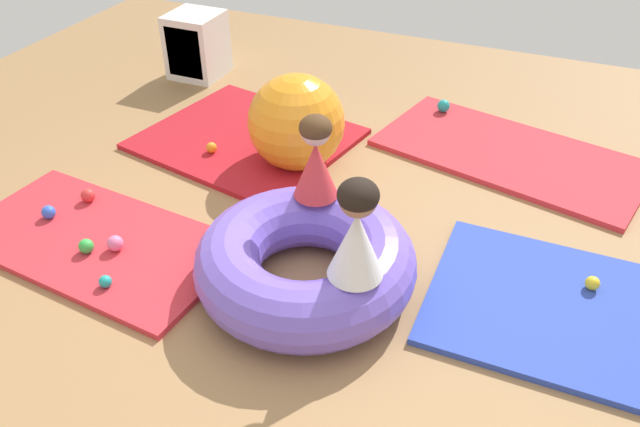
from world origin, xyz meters
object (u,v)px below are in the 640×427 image
at_px(play_ball_teal, 444,106).
at_px(play_ball_pink, 115,243).
at_px(child_in_red, 316,158).
at_px(child_in_white, 357,231).
at_px(exercise_ball_large, 296,122).
at_px(play_ball_blue, 49,212).
at_px(play_ball_teal_second, 105,281).
at_px(play_ball_green, 86,246).
at_px(storage_cube, 195,46).
at_px(play_ball_red, 88,195).
at_px(play_ball_orange, 211,148).
at_px(play_ball_yellow, 592,283).
at_px(inflatable_cushion, 305,262).

height_order(play_ball_teal, play_ball_pink, play_ball_teal).
bearing_deg(child_in_red, play_ball_pink, -33.02).
height_order(child_in_white, exercise_ball_large, child_in_white).
xyz_separation_m(child_in_white, play_ball_blue, (-2.05, 0.09, -0.53)).
bearing_deg(play_ball_teal_second, play_ball_green, 145.88).
height_order(play_ball_teal_second, storage_cube, storage_cube).
distance_m(play_ball_teal, play_ball_teal_second, 2.99).
height_order(play_ball_red, play_ball_teal_second, play_ball_red).
distance_m(child_in_red, storage_cube, 2.71).
bearing_deg(child_in_red, play_ball_teal_second, -17.97).
bearing_deg(child_in_red, play_ball_blue, -45.45).
xyz_separation_m(play_ball_orange, storage_cube, (-0.86, 1.21, 0.20)).
relative_size(child_in_white, play_ball_blue, 6.26).
bearing_deg(play_ball_yellow, child_in_white, -146.65).
relative_size(play_ball_red, play_ball_pink, 0.94).
xyz_separation_m(child_in_white, play_ball_orange, (-1.53, 1.18, -0.54)).
bearing_deg(storage_cube, play_ball_pink, -68.76).
relative_size(inflatable_cushion, play_ball_red, 13.32).
distance_m(play_ball_green, play_ball_teal_second, 0.35).
xyz_separation_m(inflatable_cushion, play_ball_yellow, (1.44, 0.55, -0.10)).
height_order(play_ball_orange, play_ball_teal_second, play_ball_orange).
distance_m(play_ball_teal, play_ball_red, 2.79).
relative_size(child_in_white, play_ball_orange, 6.81).
relative_size(play_ball_orange, play_ball_pink, 0.82).
distance_m(play_ball_green, storage_cube, 2.61).
height_order(play_ball_red, play_ball_yellow, play_ball_red).
bearing_deg(play_ball_orange, storage_cube, 125.54).
height_order(inflatable_cushion, play_ball_teal, inflatable_cushion).
height_order(child_in_red, play_ball_pink, child_in_red).
xyz_separation_m(exercise_ball_large, storage_cube, (-1.48, 1.06, -0.06)).
bearing_deg(exercise_ball_large, storage_cube, 144.31).
distance_m(child_in_red, play_ball_blue, 1.75).
height_order(child_in_white, play_ball_green, child_in_white).
bearing_deg(play_ball_red, inflatable_cushion, -5.60).
xyz_separation_m(inflatable_cushion, play_ball_blue, (-1.71, -0.08, -0.10)).
xyz_separation_m(play_ball_green, play_ball_orange, (0.08, 1.27, -0.00)).
bearing_deg(play_ball_blue, play_ball_teal, 51.34).
bearing_deg(play_ball_teal_second, play_ball_teal, 66.90).
bearing_deg(play_ball_green, exercise_ball_large, 64.12).
bearing_deg(inflatable_cushion, play_ball_orange, 139.91).
xyz_separation_m(child_in_white, play_ball_pink, (-1.47, -0.00, -0.53)).
bearing_deg(inflatable_cushion, play_ball_blue, -177.19).
bearing_deg(play_ball_teal, exercise_ball_large, -124.21).
relative_size(play_ball_red, play_ball_blue, 1.06).
bearing_deg(play_ball_teal_second, play_ball_orange, 98.26).
relative_size(play_ball_teal, play_ball_teal_second, 1.45).
distance_m(inflatable_cushion, storage_cube, 3.02).
distance_m(child_in_white, child_in_red, 0.70).
distance_m(play_ball_orange, storage_cube, 1.50).
bearing_deg(exercise_ball_large, play_ball_green, -115.88).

